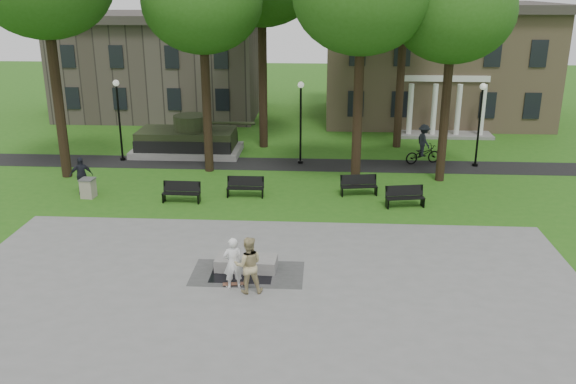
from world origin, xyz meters
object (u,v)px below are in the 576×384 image
at_px(cyclist, 423,148).
at_px(trash_bin, 88,188).
at_px(skateboarder, 233,263).
at_px(friend_watching, 248,265).
at_px(concrete_block, 246,263).
at_px(park_bench_0, 182,191).

distance_m(cyclist, trash_bin, 18.51).
xyz_separation_m(skateboarder, friend_watching, (0.55, -0.22, 0.06)).
relative_size(skateboarder, cyclist, 0.81).
xyz_separation_m(skateboarder, trash_bin, (-8.41, 8.92, -0.46)).
bearing_deg(concrete_block, friend_watching, -80.24).
bearing_deg(friend_watching, trash_bin, -54.14).
height_order(skateboarder, friend_watching, friend_watching).
height_order(concrete_block, park_bench_0, park_bench_0).
bearing_deg(cyclist, friend_watching, 135.14).
relative_size(friend_watching, park_bench_0, 1.09).
xyz_separation_m(cyclist, trash_bin, (-17.12, -7.02, -0.45)).
xyz_separation_m(friend_watching, trash_bin, (-8.96, 9.15, -0.52)).
bearing_deg(friend_watching, concrete_block, -88.79).
distance_m(friend_watching, park_bench_0, 9.78).
bearing_deg(concrete_block, cyclist, 59.65).
distance_m(park_bench_0, trash_bin, 4.69).
height_order(friend_watching, cyclist, cyclist).
distance_m(skateboarder, trash_bin, 12.27).
relative_size(concrete_block, friend_watching, 1.11).
relative_size(concrete_block, cyclist, 0.96).
height_order(park_bench_0, trash_bin, park_bench_0).
distance_m(concrete_block, skateboarder, 1.67).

